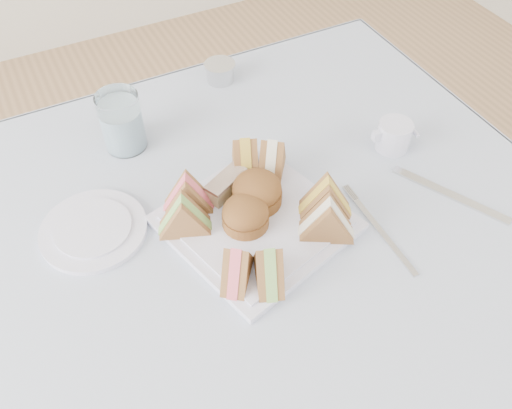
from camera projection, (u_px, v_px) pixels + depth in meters
name	position (u px, v px, depth m)	size (l,w,h in m)	color
table	(269.00, 359.00, 1.12)	(0.90, 0.90, 0.74)	brown
tablecloth	(273.00, 250.00, 0.84)	(1.02, 1.02, 0.01)	#B0BBCE
serving_plate	(256.00, 223.00, 0.86)	(0.25, 0.25, 0.01)	silver
sandwich_fl_a	(237.00, 264.00, 0.76)	(0.08, 0.04, 0.07)	brown
sandwich_fl_b	(269.00, 264.00, 0.76)	(0.08, 0.04, 0.07)	brown
sandwich_fr_a	(326.00, 196.00, 0.84)	(0.08, 0.04, 0.07)	brown
sandwich_fr_b	(328.00, 218.00, 0.81)	(0.09, 0.04, 0.08)	brown
sandwich_bl_a	(184.00, 214.00, 0.82)	(0.08, 0.04, 0.07)	brown
sandwich_bl_b	(187.00, 192.00, 0.85)	(0.08, 0.04, 0.07)	brown
sandwich_br_a	(272.00, 157.00, 0.90)	(0.08, 0.04, 0.07)	brown
sandwich_br_b	(245.00, 156.00, 0.90)	(0.09, 0.04, 0.08)	brown
scone_left	(245.00, 214.00, 0.83)	(0.07, 0.07, 0.05)	brown
scone_right	(257.00, 191.00, 0.86)	(0.08, 0.08, 0.05)	brown
pastry_slice	(226.00, 185.00, 0.89)	(0.08, 0.03, 0.04)	tan
side_plate	(94.00, 230.00, 0.86)	(0.17, 0.17, 0.01)	silver
water_glass	(122.00, 122.00, 0.95)	(0.07, 0.07, 0.11)	white
tea_strainer	(220.00, 73.00, 1.12)	(0.06, 0.06, 0.04)	silver
knife	(450.00, 194.00, 0.91)	(0.02, 0.21, 0.00)	silver
fork	(384.00, 236.00, 0.85)	(0.01, 0.17, 0.00)	silver
creamer_jug	(394.00, 136.00, 0.97)	(0.06, 0.06, 0.05)	silver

